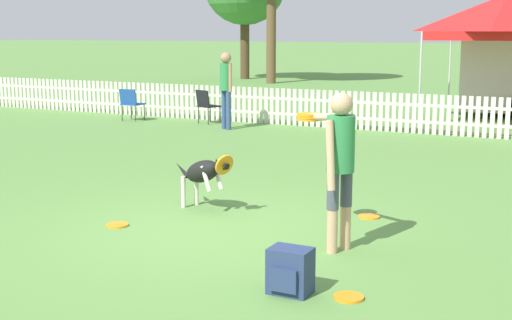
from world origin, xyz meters
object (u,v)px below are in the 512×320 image
object	(u,v)px
leaping_dog	(204,172)
canopy_tent_main	(507,17)
frisbee_near_handler	(117,225)
backpack_on_grass	(290,271)
spectator_standing	(226,83)
folding_chair_center	(131,102)
frisbee_near_dog	(349,297)
handler_person	(338,152)
frisbee_midfield	(369,217)
folding_chair_blue_left	(206,103)

from	to	relation	value
leaping_dog	canopy_tent_main	world-z (taller)	canopy_tent_main
frisbee_near_handler	canopy_tent_main	bearing A→B (deg)	77.42
leaping_dog	backpack_on_grass	world-z (taller)	leaping_dog
leaping_dog	spectator_standing	bearing A→B (deg)	-131.77
backpack_on_grass	folding_chair_center	size ratio (longest dim) A/B	0.50
frisbee_near_handler	frisbee_near_dog	xyz separation A→B (m)	(3.10, -0.92, 0.00)
handler_person	backpack_on_grass	size ratio (longest dim) A/B	4.05
frisbee_near_handler	backpack_on_grass	world-z (taller)	backpack_on_grass
frisbee_midfield	spectator_standing	world-z (taller)	spectator_standing
backpack_on_grass	spectator_standing	bearing A→B (deg)	122.25
frisbee_near_dog	spectator_standing	size ratio (longest dim) A/B	0.15
frisbee_near_handler	backpack_on_grass	size ratio (longest dim) A/B	0.64
frisbee_midfield	leaping_dog	bearing A→B (deg)	-163.03
leaping_dog	folding_chair_blue_left	xyz separation A→B (m)	(-4.23, 7.15, 0.00)
handler_person	backpack_on_grass	bearing A→B (deg)	-155.06
handler_person	frisbee_near_dog	bearing A→B (deg)	-133.74
folding_chair_center	canopy_tent_main	size ratio (longest dim) A/B	0.25
leaping_dog	folding_chair_center	size ratio (longest dim) A/B	1.31
leaping_dog	handler_person	bearing A→B (deg)	90.33
spectator_standing	frisbee_near_dog	bearing A→B (deg)	151.71
leaping_dog	frisbee_near_handler	size ratio (longest dim) A/B	4.06
backpack_on_grass	folding_chair_blue_left	xyz separation A→B (m)	(-6.33, 9.25, 0.29)
folding_chair_center	handler_person	bearing A→B (deg)	135.13
leaping_dog	spectator_standing	distance (m)	7.34
spectator_standing	leaping_dog	bearing A→B (deg)	143.96
handler_person	frisbee_midfield	distance (m)	1.68
backpack_on_grass	canopy_tent_main	size ratio (longest dim) A/B	0.12
frisbee_near_dog	canopy_tent_main	xyz separation A→B (m)	(-0.57, 12.26, 2.49)
backpack_on_grass	leaping_dog	bearing A→B (deg)	135.07
handler_person	leaping_dog	distance (m)	2.22
frisbee_midfield	backpack_on_grass	world-z (taller)	backpack_on_grass
folding_chair_center	frisbee_near_handler	bearing A→B (deg)	123.59
canopy_tent_main	handler_person	bearing A→B (deg)	-90.02
handler_person	spectator_standing	size ratio (longest dim) A/B	0.93
leaping_dog	frisbee_midfield	distance (m)	2.07
canopy_tent_main	folding_chair_center	bearing A→B (deg)	-156.99
frisbee_midfield	spectator_standing	distance (m)	7.99
folding_chair_center	folding_chair_blue_left	bearing A→B (deg)	-171.62
leaping_dog	canopy_tent_main	bearing A→B (deg)	-169.97
frisbee_near_dog	folding_chair_blue_left	size ratio (longest dim) A/B	0.31
leaping_dog	folding_chair_blue_left	size ratio (longest dim) A/B	1.28
handler_person	frisbee_midfield	world-z (taller)	handler_person
handler_person	spectator_standing	distance (m)	9.04
handler_person	folding_chair_center	bearing A→B (deg)	68.40
frisbee_midfield	folding_chair_blue_left	bearing A→B (deg)	133.16
leaping_dog	frisbee_near_dog	distance (m)	3.30
frisbee_near_handler	folding_chair_center	size ratio (longest dim) A/B	0.32
frisbee_midfield	folding_chair_blue_left	xyz separation A→B (m)	(-6.16, 6.57, 0.47)
leaping_dog	frisbee_near_handler	world-z (taller)	leaping_dog
frisbee_near_dog	backpack_on_grass	xyz separation A→B (m)	(-0.49, -0.11, 0.18)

